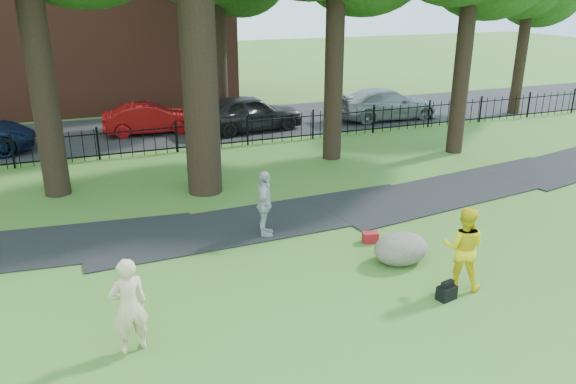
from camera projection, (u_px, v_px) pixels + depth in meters
name	position (u px, v px, depth m)	size (l,w,h in m)	color
ground	(280.00, 293.00, 12.24)	(120.00, 120.00, 0.00)	#456B25
footpath	(265.00, 222.00, 16.00)	(36.00, 2.60, 0.03)	black
street	(161.00, 130.00, 26.26)	(80.00, 7.00, 0.02)	black
iron_fence	(176.00, 138.00, 22.55)	(44.00, 0.04, 1.20)	black
woman	(129.00, 306.00, 10.03)	(0.68, 0.44, 1.86)	beige
man	(463.00, 248.00, 12.24)	(0.91, 0.71, 1.88)	yellow
pedestrian	(264.00, 204.00, 14.79)	(1.06, 0.44, 1.81)	#ABACB0
boulder	(401.00, 247.00, 13.54)	(1.37, 1.03, 0.80)	#6C645A
backpack	(447.00, 293.00, 11.98)	(0.41, 0.26, 0.31)	black
red_bag	(370.00, 237.00, 14.67)	(0.40, 0.25, 0.27)	maroon
red_sedan	(150.00, 119.00, 25.41)	(1.46, 4.19, 1.38)	maroon
grey_car	(249.00, 113.00, 25.84)	(2.01, 4.98, 1.70)	black
silver_car	(386.00, 104.00, 28.21)	(2.14, 5.26, 1.53)	gray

